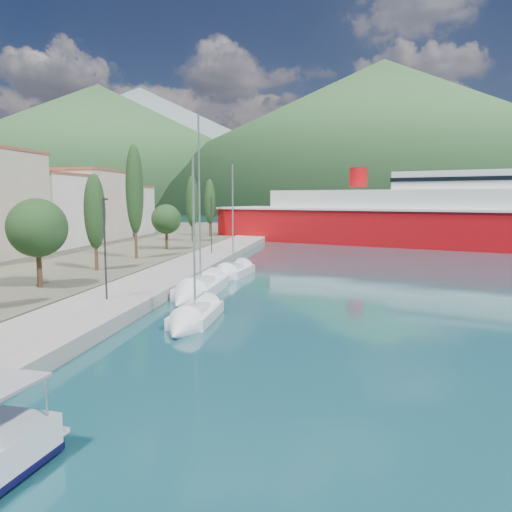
# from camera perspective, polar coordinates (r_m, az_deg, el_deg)

# --- Properties ---
(ground) EXTENTS (1400.00, 1400.00, 0.00)m
(ground) POSITION_cam_1_polar(r_m,az_deg,el_deg) (134.80, 7.15, 3.64)
(ground) COLOR #15434C
(quay) EXTENTS (5.00, 88.00, 0.80)m
(quay) POSITION_cam_1_polar(r_m,az_deg,el_deg) (43.24, -9.31, -2.06)
(quay) COLOR gray
(quay) RESTS_ON ground
(hills_far) EXTENTS (1480.00, 900.00, 180.00)m
(hills_far) POSITION_cam_1_polar(r_m,az_deg,el_deg) (651.14, 21.43, 12.38)
(hills_far) COLOR slate
(hills_far) RESTS_ON ground
(hills_near) EXTENTS (1010.00, 520.00, 115.00)m
(hills_near) POSITION_cam_1_polar(r_m,az_deg,el_deg) (400.42, 23.07, 12.16)
(hills_near) COLOR #31592E
(hills_near) RESTS_ON ground
(town_buildings) EXTENTS (9.20, 69.20, 11.30)m
(town_buildings) POSITION_cam_1_polar(r_m,az_deg,el_deg) (63.14, -26.41, 4.76)
(town_buildings) COLOR beige
(town_buildings) RESTS_ON land_strip
(tree_row) EXTENTS (4.04, 64.76, 11.57)m
(tree_row) POSITION_cam_1_polar(r_m,az_deg,el_deg) (48.36, -15.70, 5.15)
(tree_row) COLOR #47301E
(tree_row) RESTS_ON land_strip
(lamp_posts) EXTENTS (0.15, 48.12, 6.06)m
(lamp_posts) POSITION_cam_1_polar(r_m,az_deg,el_deg) (32.26, -15.82, 1.44)
(lamp_posts) COLOR #2D2D33
(lamp_posts) RESTS_ON quay
(sailboat_near) EXTENTS (2.12, 6.94, 9.95)m
(sailboat_near) POSITION_cam_1_polar(r_m,az_deg,el_deg) (27.01, -7.76, -7.54)
(sailboat_near) COLOR silver
(sailboat_near) RESTS_ON ground
(sailboat_mid) EXTENTS (2.58, 9.58, 13.76)m
(sailboat_mid) POSITION_cam_1_polar(r_m,az_deg,el_deg) (34.57, -7.20, -4.32)
(sailboat_mid) COLOR silver
(sailboat_mid) RESTS_ON ground
(sailboat_far) EXTENTS (3.19, 7.50, 10.70)m
(sailboat_far) POSITION_cam_1_polar(r_m,az_deg,el_deg) (42.98, -3.25, -2.16)
(sailboat_far) COLOR silver
(sailboat_far) RESTS_ON ground
(ferry) EXTENTS (61.84, 34.07, 12.17)m
(ferry) POSITION_cam_1_polar(r_m,az_deg,el_deg) (77.21, 17.63, 3.96)
(ferry) COLOR #B70A0F
(ferry) RESTS_ON ground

